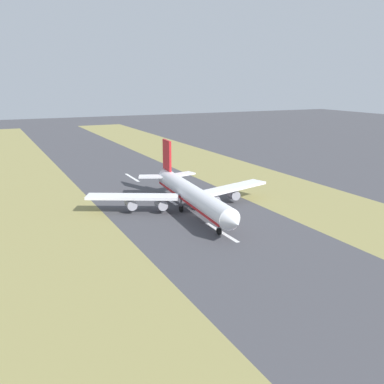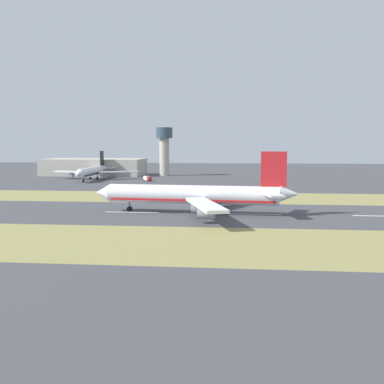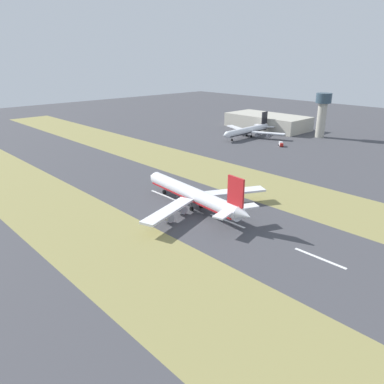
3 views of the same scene
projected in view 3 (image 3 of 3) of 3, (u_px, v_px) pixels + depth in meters
ground_plane at (190, 206)px, 163.38m from camera, size 800.00×800.00×0.00m
grass_median_west at (98, 238)px, 134.39m from camera, size 40.00×600.00×0.01m
grass_median_east at (253, 183)px, 192.36m from camera, size 40.00×600.00×0.01m
centreline_dash_near at (320, 258)px, 120.98m from camera, size 1.20×18.00×0.01m
centreline_dash_mid at (227, 221)px, 148.34m from camera, size 1.20×18.00×0.01m
centreline_dash_far at (163, 195)px, 175.70m from camera, size 1.20×18.00×0.01m
airplane_main_jet at (195, 195)px, 158.31m from camera, size 63.89×67.22×20.20m
terminal_building at (267, 122)px, 336.36m from camera, size 36.00×71.76×12.01m
control_tower at (322, 110)px, 294.31m from camera, size 12.00×12.00×34.57m
airplane_parked_apron at (248, 130)px, 299.77m from camera, size 60.04×57.32×18.06m
service_truck at (281, 144)px, 270.32m from camera, size 5.76×5.83×3.10m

